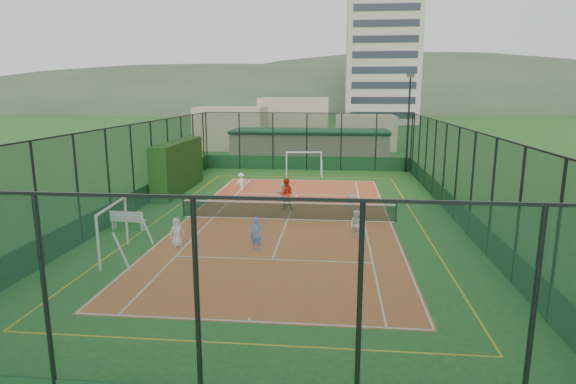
% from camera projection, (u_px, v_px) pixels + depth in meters
% --- Properties ---
extents(ground, '(300.00, 300.00, 0.00)m').
position_uv_depth(ground, '(288.00, 220.00, 26.13)').
color(ground, '#20501B').
rests_on(ground, ground).
extents(court_slab, '(11.17, 23.97, 0.01)m').
position_uv_depth(court_slab, '(288.00, 219.00, 26.13)').
color(court_slab, '#CB4B2D').
rests_on(court_slab, ground).
extents(tennis_net, '(11.67, 0.12, 1.06)m').
position_uv_depth(tennis_net, '(288.00, 210.00, 26.02)').
color(tennis_net, black).
rests_on(tennis_net, ground).
extents(perimeter_fence, '(18.12, 34.12, 5.00)m').
position_uv_depth(perimeter_fence, '(288.00, 174.00, 25.61)').
color(perimeter_fence, black).
rests_on(perimeter_fence, ground).
extents(floodlight_ne, '(0.60, 0.26, 8.25)m').
position_uv_depth(floodlight_ne, '(408.00, 124.00, 40.62)').
color(floodlight_ne, black).
rests_on(floodlight_ne, ground).
extents(clubhouse, '(15.20, 7.20, 3.15)m').
position_uv_depth(clubhouse, '(310.00, 146.00, 47.23)').
color(clubhouse, tan).
rests_on(clubhouse, ground).
extents(apartment_tower, '(15.00, 12.00, 30.00)m').
position_uv_depth(apartment_tower, '(382.00, 52.00, 101.75)').
color(apartment_tower, beige).
rests_on(apartment_tower, ground).
extents(distant_hills, '(200.00, 60.00, 24.00)m').
position_uv_depth(distant_hills, '(329.00, 111.00, 172.21)').
color(distant_hills, '#384C33').
rests_on(distant_hills, ground).
extents(hedge_left, '(1.19, 7.93, 3.47)m').
position_uv_depth(hedge_left, '(178.00, 166.00, 33.26)').
color(hedge_left, black).
rests_on(hedge_left, ground).
extents(white_bench, '(1.82, 0.63, 1.00)m').
position_uv_depth(white_bench, '(128.00, 220.00, 24.19)').
color(white_bench, white).
rests_on(white_bench, ground).
extents(futsal_goal_near, '(3.49, 1.32, 2.20)m').
position_uv_depth(futsal_goal_near, '(113.00, 231.00, 20.08)').
color(futsal_goal_near, white).
rests_on(futsal_goal_near, ground).
extents(futsal_goal_far, '(3.04, 1.16, 1.91)m').
position_uv_depth(futsal_goal_far, '(304.00, 164.00, 39.75)').
color(futsal_goal_far, white).
rests_on(futsal_goal_far, ground).
extents(child_near_left, '(0.77, 0.70, 1.32)m').
position_uv_depth(child_near_left, '(177.00, 232.00, 21.44)').
color(child_near_left, white).
rests_on(child_near_left, court_slab).
extents(child_near_mid, '(0.59, 0.44, 1.46)m').
position_uv_depth(child_near_mid, '(256.00, 234.00, 20.98)').
color(child_near_mid, '#4F79E2').
rests_on(child_near_mid, court_slab).
extents(child_near_right, '(0.87, 0.85, 1.41)m').
position_uv_depth(child_near_right, '(357.00, 225.00, 22.45)').
color(child_near_right, white).
rests_on(child_near_right, court_slab).
extents(child_far_left, '(0.93, 0.88, 1.27)m').
position_uv_depth(child_far_left, '(241.00, 182.00, 33.46)').
color(child_far_left, white).
rests_on(child_far_left, court_slab).
extents(child_far_right, '(0.79, 0.48, 1.25)m').
position_uv_depth(child_far_right, '(352.00, 201.00, 27.79)').
color(child_far_right, silver).
rests_on(child_far_right, court_slab).
extents(child_far_back, '(1.43, 0.60, 1.49)m').
position_uv_depth(child_far_back, '(284.00, 194.00, 28.97)').
color(child_far_back, silver).
rests_on(child_far_back, court_slab).
extents(coach, '(1.02, 0.86, 1.88)m').
position_uv_depth(coach, '(286.00, 194.00, 28.10)').
color(coach, '#AA2D12').
rests_on(coach, court_slab).
extents(tennis_balls, '(5.81, 1.19, 0.07)m').
position_uv_depth(tennis_balls, '(270.00, 212.00, 27.52)').
color(tennis_balls, '#CCE033').
rests_on(tennis_balls, court_slab).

